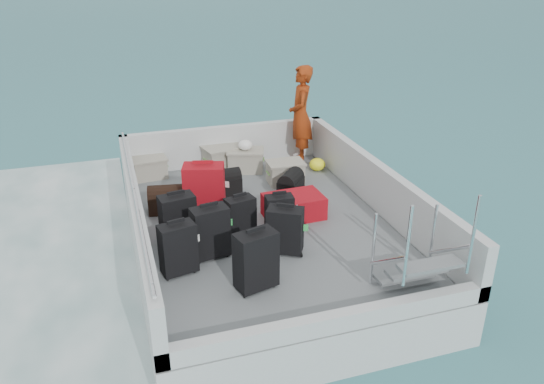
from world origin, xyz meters
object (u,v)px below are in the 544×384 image
Objects in this scene: suitcase_0 at (178,249)px; suitcase_8 at (294,206)px; suitcase_3 at (256,261)px; suitcase_7 at (279,214)px; passenger at (301,115)px; suitcase_5 at (204,191)px; suitcase_6 at (285,231)px; crate_3 at (285,173)px; suitcase_2 at (178,219)px; crate_0 at (150,169)px; suitcase_1 at (210,233)px; crate_2 at (246,161)px; suitcase_4 at (240,218)px; crate_1 at (223,158)px.

suitcase_0 is 2.05m from suitcase_8.
suitcase_3 is 1.37m from suitcase_7.
passenger is (1.18, 2.38, 0.61)m from suitcase_7.
suitcase_5 is at bearing 80.50° from suitcase_3.
suitcase_6 is 2.24m from crate_3.
passenger is (2.52, 2.22, 0.55)m from suitcase_2.
crate_3 is at bearing -22.95° from crate_0.
suitcase_1 reaches higher than crate_2.
suitcase_4 is at bearing 68.57° from suitcase_3.
suitcase_5 is 1.17m from suitcase_7.
suitcase_0 is 3.02m from crate_3.
suitcase_1 is at bearing -160.97° from suitcase_6.
suitcase_7 reaches higher than crate_1.
suitcase_4 is at bearing -68.86° from crate_0.
crate_3 reaches higher than suitcase_8.
suitcase_6 is at bearing -65.38° from crate_0.
suitcase_4 is 2.49m from crate_1.
crate_3 is at bearing 101.01° from suitcase_6.
crate_2 is (1.00, 1.50, -0.21)m from suitcase_5.
suitcase_0 is 0.37× the size of passenger.
crate_2 is (1.62, -0.19, 0.02)m from crate_0.
suitcase_0 is 1.12m from suitcase_4.
passenger is at bearing -1.65° from crate_0.
suitcase_6 is (1.35, 0.08, -0.02)m from suitcase_0.
suitcase_4 is 0.71m from suitcase_6.
suitcase_3 is at bearing -109.24° from suitcase_4.
passenger is (1.04, 0.11, 0.70)m from crate_2.
crate_3 is at bearing 26.47° from suitcase_2.
passenger reaches higher than suitcase_3.
suitcase_1 is 3.56m from passenger.
suitcase_2 is 1.23× the size of suitcase_7.
crate_3 is at bearing 72.89° from suitcase_7.
passenger is (0.85, 2.02, 0.71)m from suitcase_8.
suitcase_0 is at bearing 128.90° from suitcase_3.
suitcase_1 reaches higher than suitcase_7.
suitcase_1 reaches higher than suitcase_4.
suitcase_4 is (0.80, -0.14, -0.04)m from suitcase_2.
suitcase_0 is 3.35m from crate_1.
suitcase_8 is 1.54× the size of crate_0.
crate_0 is 0.85× the size of crate_1.
suitcase_0 is 1.05× the size of suitcase_6.
suitcase_0 is 3.31m from crate_2.
suitcase_7 is (0.54, -0.02, -0.02)m from suitcase_4.
suitcase_3 reaches higher than crate_1.
crate_1 is at bearing 132.19° from crate_3.
suitcase_3 reaches higher than suitcase_4.
crate_1 is (1.24, 3.11, -0.13)m from suitcase_0.
suitcase_6 is (0.56, 0.64, -0.05)m from suitcase_3.
crate_0 is at bearing 84.37° from suitcase_2.
suitcase_5 is (-0.20, 1.96, 0.04)m from suitcase_3.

